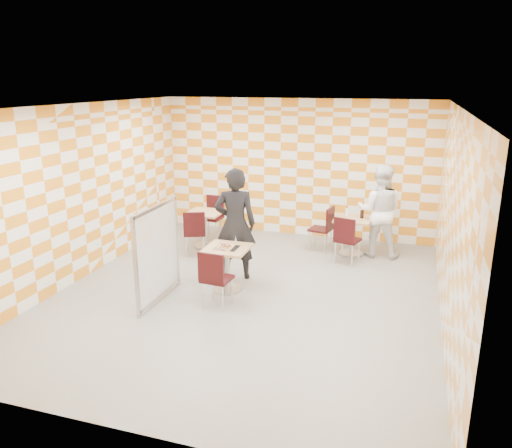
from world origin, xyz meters
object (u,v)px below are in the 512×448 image
Objects in this scene: man_white at (379,211)px; soda_bottle at (362,213)px; chair_second_side at (325,225)px; chair_empty_far at (214,213)px; sport_bottle at (347,211)px; main_table at (227,261)px; partition at (158,253)px; man_dark at (235,224)px; second_table at (352,230)px; chair_second_front at (346,237)px; empty_table at (205,223)px; chair_empty_near at (195,230)px; chair_main_front at (214,275)px.

soda_bottle is at bearing 5.29° from man_white.
chair_second_side is at bearing 3.37° from man_white.
soda_bottle reaches higher than chair_empty_far.
sport_bottle reaches higher than chair_second_side.
chair_empty_far reaches higher than main_table.
partition is (-0.89, -0.68, 0.28)m from main_table.
chair_second_side is 2.29m from man_dark.
sport_bottle is (1.66, 2.01, -0.14)m from man_dark.
chair_second_front reaches higher than second_table.
chair_empty_far is at bearing -77.44° from man_dark.
sport_bottle is (2.48, 3.26, 0.05)m from partition.
chair_second_side is 4.02× the size of soda_bottle.
chair_empty_near is (0.04, -0.62, 0.04)m from empty_table.
empty_table is 0.41× the size of man_white.
main_table is 1.83m from chair_empty_near.
man_dark is (1.14, -0.80, 0.44)m from chair_empty_near.
chair_empty_far is at bearing 97.40° from partition.
chair_empty_near is 0.51× the size of man_white.
partition is 4.22m from soda_bottle.
chair_main_front is at bearing -120.05° from soda_bottle.
chair_empty_near is (-2.90, -0.45, 0.00)m from chair_second_front.
man_dark is at bearing -129.53° from sport_bottle.
main_table is at bearing -48.81° from chair_empty_near.
chair_second_side is 1.11m from man_white.
chair_second_side is 1.00× the size of chair_empty_near.
second_table is 0.38× the size of man_dark.
partition reaches higher than main_table.
chair_second_front is at bearing 51.83° from man_white.
chair_second_side reaches higher than second_table.
empty_table is at bearing 93.69° from chair_empty_near.
sport_bottle reaches higher than main_table.
chair_second_side is 1.00× the size of chair_empty_far.
soda_bottle reaches higher than chair_empty_near.
partition is 4.10m from sport_bottle.
empty_table is 0.81× the size of chair_empty_near.
main_table is 2.35m from empty_table.
chair_second_front is 0.95m from man_white.
chair_empty_near reaches higher than main_table.
chair_second_side is at bearing 129.20° from chair_second_front.
chair_empty_near is at bearing -156.72° from sport_bottle.
partition is 6.74× the size of soda_bottle.
chair_empty_far is (-3.05, 0.23, 0.04)m from second_table.
sport_bottle is at bearing 52.70° from partition.
sport_bottle is at bearing -148.17° from man_dark.
partition reaches higher than second_table.
chair_second_side is 2.52m from chair_empty_far.
main_table is 2.72m from chair_second_side.
partition is at bearing -127.30° from sport_bottle.
chair_empty_far reaches higher than second_table.
empty_table is 0.81× the size of chair_second_side.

